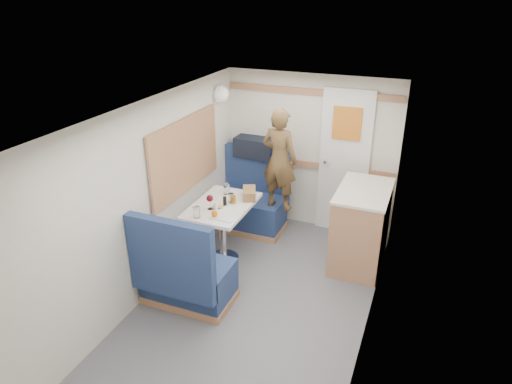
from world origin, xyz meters
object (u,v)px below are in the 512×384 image
at_px(dinette_table, 222,217).
at_px(bench_far, 251,206).
at_px(tumbler_left, 197,212).
at_px(duffel_bag, 255,147).
at_px(dome_light, 221,94).
at_px(bread_loaf, 249,193).
at_px(pepper_grinder, 225,201).
at_px(tumbler_mid, 226,189).
at_px(person, 280,160).
at_px(bench_near, 185,278).
at_px(orange_fruit, 215,213).
at_px(galley_counter, 361,226).
at_px(tray, 228,214).
at_px(salt_grinder, 216,206).
at_px(wine_glass, 210,199).
at_px(beer_glass, 233,199).
at_px(tumbler_right, 231,198).
at_px(cheese_block, 218,205).

relative_size(dinette_table, bench_far, 0.88).
distance_m(bench_far, tumbler_left, 1.33).
relative_size(duffel_bag, tumbler_left, 4.35).
bearing_deg(dome_light, bread_loaf, -43.28).
bearing_deg(pepper_grinder, tumbler_mid, 111.48).
bearing_deg(person, duffel_bag, -31.20).
relative_size(bench_near, orange_fruit, 15.24).
xyz_separation_m(bench_near, galley_counter, (1.47, 1.41, 0.17)).
bearing_deg(bread_loaf, dinette_table, -127.84).
relative_size(dome_light, bread_loaf, 0.76).
xyz_separation_m(person, tray, (-0.26, -0.90, -0.34)).
bearing_deg(dome_light, salt_grinder, -68.33).
relative_size(dinette_table, wine_glass, 5.48).
bearing_deg(beer_glass, tumbler_right, 144.35).
relative_size(person, wine_glass, 7.38).
height_order(orange_fruit, cheese_block, orange_fruit).
height_order(person, tumbler_right, person).
bearing_deg(pepper_grinder, dinette_table, 172.67).
distance_m(galley_counter, cheese_block, 1.63).
bearing_deg(person, tumbler_left, 73.54).
xyz_separation_m(dinette_table, orange_fruit, (0.07, -0.31, 0.21)).
bearing_deg(duffel_bag, wine_glass, -88.20).
relative_size(galley_counter, tumbler_left, 7.55).
distance_m(galley_counter, wine_glass, 1.73).
distance_m(dinette_table, bench_far, 0.90).
height_order(dome_light, pepper_grinder, dome_light).
xyz_separation_m(bench_far, pepper_grinder, (0.04, -0.87, 0.47)).
distance_m(person, cheese_block, 0.96).
relative_size(bench_near, dome_light, 5.25).
xyz_separation_m(dome_light, tumbler_left, (0.28, -1.23, -0.97)).
xyz_separation_m(cheese_block, beer_glass, (0.10, 0.18, 0.01)).
bearing_deg(bench_far, dinette_table, -90.00).
distance_m(dome_light, pepper_grinder, 1.37).
bearing_deg(bench_near, dinette_table, 90.00).
distance_m(person, wine_glass, 1.01).
relative_size(wine_glass, bread_loaf, 0.64).
relative_size(wine_glass, tumbler_mid, 1.38).
bearing_deg(tray, bench_near, -104.59).
distance_m(dome_light, cheese_block, 1.43).
relative_size(person, salt_grinder, 12.78).
height_order(bench_far, tumbler_right, bench_far).
bearing_deg(person, pepper_grinder, 71.27).
bearing_deg(tumbler_right, dinette_table, -123.73).
xyz_separation_m(person, duffel_bag, (-0.48, 0.42, -0.04)).
xyz_separation_m(galley_counter, tumbler_mid, (-1.54, -0.27, 0.31)).
distance_m(bench_near, person, 1.80).
relative_size(tumbler_right, beer_glass, 1.10).
bearing_deg(dinette_table, person, 58.49).
height_order(dinette_table, person, person).
relative_size(dome_light, orange_fruit, 2.90).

